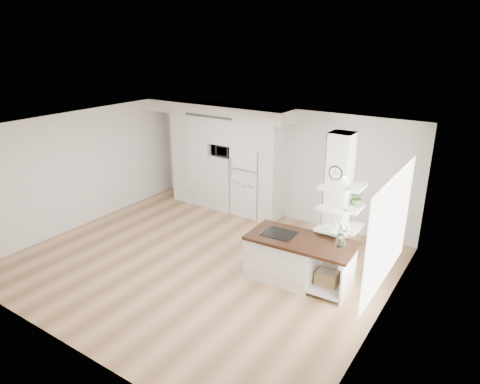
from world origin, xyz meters
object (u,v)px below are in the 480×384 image
Objects in this scene: kitchen_island at (289,257)px; floor_plant_a at (369,268)px; refrigerator at (250,181)px; bookshelf at (201,193)px.

kitchen_island is 4.35× the size of floor_plant_a.
kitchen_island is (2.27, -2.25, -0.42)m from refrigerator.
refrigerator is at bearing 132.73° from kitchen_island.
refrigerator is 0.89× the size of kitchen_island.
bookshelf is (-3.71, 2.07, -0.13)m from kitchen_island.
refrigerator reaches higher than kitchen_island.
refrigerator is 3.86m from floor_plant_a.
bookshelf is 1.63× the size of floor_plant_a.
floor_plant_a is at bearing -22.17° from refrigerator.
floor_plant_a is at bearing 30.44° from kitchen_island.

